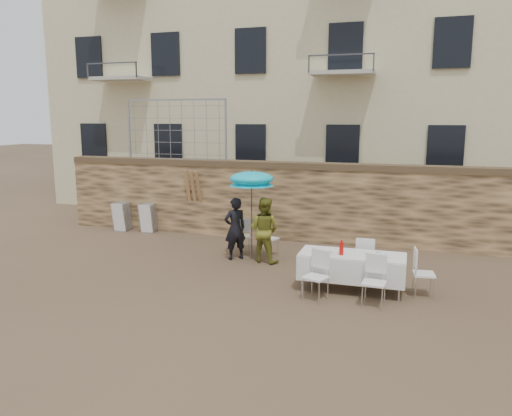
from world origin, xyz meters
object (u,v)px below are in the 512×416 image
(man_suit, at_px, (235,229))
(umbrella, at_px, (252,181))
(banquet_table, at_px, (352,256))
(woman_dress, at_px, (264,230))
(chair_stack_right, at_px, (151,217))
(soda_bottle, at_px, (341,249))
(table_chair_back, at_px, (365,258))
(table_chair_front_right, at_px, (374,282))
(table_chair_front_left, at_px, (316,276))
(chair_stack_left, at_px, (125,215))
(couple_chair_right, at_px, (268,237))
(table_chair_side, at_px, (424,273))
(couple_chair_left, at_px, (242,235))

(man_suit, distance_m, umbrella, 1.25)
(man_suit, xyz_separation_m, banquet_table, (3.04, -1.44, -0.05))
(woman_dress, relative_size, umbrella, 0.77)
(umbrella, relative_size, chair_stack_right, 2.26)
(man_suit, xyz_separation_m, woman_dress, (0.75, 0.00, 0.02))
(banquet_table, xyz_separation_m, soda_bottle, (-0.20, -0.15, 0.17))
(man_suit, xyz_separation_m, umbrella, (0.40, 0.10, 1.18))
(banquet_table, xyz_separation_m, table_chair_back, (0.20, 0.80, -0.25))
(man_suit, bearing_deg, table_chair_front_right, 105.39)
(man_suit, distance_m, table_chair_front_left, 3.29)
(table_chair_front_left, height_order, chair_stack_left, table_chair_front_left)
(couple_chair_right, bearing_deg, table_chair_side, 175.91)
(umbrella, distance_m, table_chair_front_left, 3.40)
(couple_chair_left, xyz_separation_m, chair_stack_right, (-3.53, 1.56, -0.02))
(soda_bottle, bearing_deg, table_chair_front_right, -40.60)
(table_chair_front_right, distance_m, table_chair_side, 1.24)
(couple_chair_right, distance_m, chair_stack_left, 5.36)
(table_chair_front_left, distance_m, table_chair_side, 2.17)
(couple_chair_left, height_order, soda_bottle, soda_bottle)
(man_suit, relative_size, umbrella, 0.75)
(couple_chair_left, distance_m, chair_stack_left, 4.70)
(banquet_table, distance_m, table_chair_front_right, 0.94)
(banquet_table, height_order, chair_stack_left, chair_stack_left)
(banquet_table, distance_m, soda_bottle, 0.30)
(table_chair_back, bearing_deg, table_chair_front_left, 62.07)
(banquet_table, xyz_separation_m, table_chair_front_left, (-0.60, -0.75, -0.25))
(table_chair_side, bearing_deg, chair_stack_right, 59.52)
(couple_chair_left, xyz_separation_m, chair_stack_left, (-4.43, 1.56, -0.02))
(woman_dress, bearing_deg, table_chair_back, 177.28)
(table_chair_side, bearing_deg, table_chair_back, 52.68)
(soda_bottle, distance_m, chair_stack_right, 7.38)
(umbrella, distance_m, couple_chair_left, 1.60)
(chair_stack_right, bearing_deg, man_suit, -30.88)
(umbrella, height_order, chair_stack_left, umbrella)
(table_chair_front_right, bearing_deg, banquet_table, 128.41)
(couple_chair_right, xyz_separation_m, table_chair_front_left, (1.74, -2.74, 0.00))
(couple_chair_left, bearing_deg, table_chair_side, 132.52)
(woman_dress, bearing_deg, umbrella, -4.28)
(couple_chair_left, bearing_deg, table_chair_front_right, 117.83)
(man_suit, bearing_deg, chair_stack_right, -73.75)
(woman_dress, relative_size, table_chair_front_right, 1.66)
(banquet_table, bearing_deg, couple_chair_right, 139.60)
(table_chair_front_left, bearing_deg, table_chair_front_right, 19.85)
(banquet_table, distance_m, table_chair_front_left, 0.99)
(umbrella, distance_m, chair_stack_left, 5.45)
(couple_chair_right, xyz_separation_m, table_chair_side, (3.74, -1.89, 0.00))
(banquet_table, height_order, table_chair_back, table_chair_back)
(table_chair_front_right, height_order, chair_stack_left, table_chair_front_right)
(man_suit, height_order, table_chair_side, man_suit)
(soda_bottle, relative_size, table_chair_front_left, 0.27)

